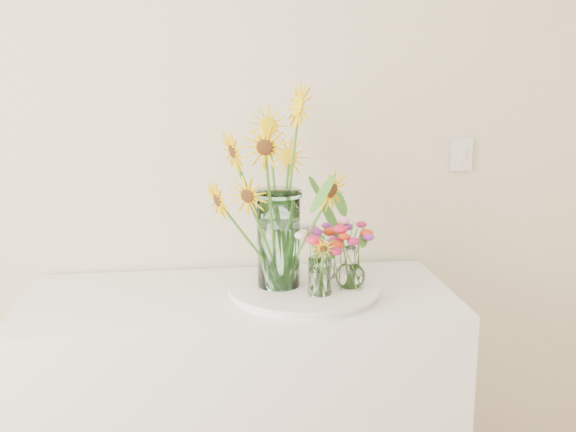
# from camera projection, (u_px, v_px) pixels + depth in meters

# --- Properties ---
(counter) EXTENTS (1.40, 0.60, 0.90)m
(counter) POSITION_uv_depth(u_px,v_px,m) (240.00, 420.00, 2.44)
(counter) COLOR white
(counter) RESTS_ON ground_plane
(tray) EXTENTS (0.47, 0.47, 0.02)m
(tray) POSITION_uv_depth(u_px,v_px,m) (304.00, 291.00, 2.33)
(tray) COLOR white
(tray) RESTS_ON counter
(mason_jar) EXTENTS (0.15, 0.15, 0.32)m
(mason_jar) POSITION_uv_depth(u_px,v_px,m) (279.00, 239.00, 2.31)
(mason_jar) COLOR #BFF8EA
(mason_jar) RESTS_ON tray
(sunflower_bouquet) EXTENTS (0.96, 0.96, 0.64)m
(sunflower_bouquet) POSITION_uv_depth(u_px,v_px,m) (278.00, 190.00, 2.27)
(sunflower_bouquet) COLOR yellow
(sunflower_bouquet) RESTS_ON tray
(small_vase_a) EXTENTS (0.08, 0.08, 0.12)m
(small_vase_a) POSITION_uv_depth(u_px,v_px,m) (320.00, 277.00, 2.24)
(small_vase_a) COLOR white
(small_vase_a) RESTS_ON tray
(wildflower_posy_a) EXTENTS (0.19, 0.19, 0.21)m
(wildflower_posy_a) POSITION_uv_depth(u_px,v_px,m) (320.00, 263.00, 2.23)
(wildflower_posy_a) COLOR red
(wildflower_posy_a) RESTS_ON tray
(small_vase_b) EXTENTS (0.11, 0.11, 0.14)m
(small_vase_b) POSITION_uv_depth(u_px,v_px,m) (350.00, 267.00, 2.31)
(small_vase_b) COLOR white
(small_vase_b) RESTS_ON tray
(wildflower_posy_b) EXTENTS (0.21, 0.21, 0.23)m
(wildflower_posy_b) POSITION_uv_depth(u_px,v_px,m) (351.00, 254.00, 2.30)
(wildflower_posy_b) COLOR red
(wildflower_posy_b) RESTS_ON tray
(small_vase_c) EXTENTS (0.08, 0.08, 0.11)m
(small_vase_c) POSITION_uv_depth(u_px,v_px,m) (326.00, 262.00, 2.42)
(small_vase_c) COLOR white
(small_vase_c) RESTS_ON tray
(wildflower_posy_c) EXTENTS (0.21, 0.21, 0.20)m
(wildflower_posy_c) POSITION_uv_depth(u_px,v_px,m) (326.00, 249.00, 2.41)
(wildflower_posy_c) COLOR red
(wildflower_posy_c) RESTS_ON tray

